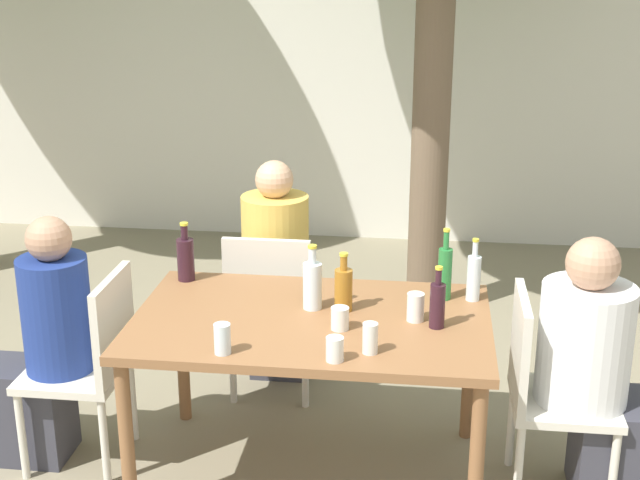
% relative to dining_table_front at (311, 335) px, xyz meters
% --- Properties ---
extents(ground_plane, '(30.00, 30.00, 0.00)m').
position_rel_dining_table_front_xyz_m(ground_plane, '(0.00, 0.00, -0.69)').
color(ground_plane, gray).
extents(cafe_building_wall, '(10.00, 0.08, 2.80)m').
position_rel_dining_table_front_xyz_m(cafe_building_wall, '(0.00, 3.46, 0.71)').
color(cafe_building_wall, silver).
rests_on(cafe_building_wall, ground_plane).
extents(dining_table_front, '(1.52, 0.96, 0.77)m').
position_rel_dining_table_front_xyz_m(dining_table_front, '(0.00, 0.00, 0.00)').
color(dining_table_front, brown).
rests_on(dining_table_front, ground_plane).
extents(patio_chair_0, '(0.44, 0.44, 0.91)m').
position_rel_dining_table_front_xyz_m(patio_chair_0, '(-0.99, 0.00, -0.17)').
color(patio_chair_0, beige).
rests_on(patio_chair_0, ground_plane).
extents(patio_chair_1, '(0.44, 0.44, 0.91)m').
position_rel_dining_table_front_xyz_m(patio_chair_1, '(0.99, 0.00, -0.17)').
color(patio_chair_1, beige).
rests_on(patio_chair_1, ground_plane).
extents(patio_chair_2, '(0.44, 0.44, 0.91)m').
position_rel_dining_table_front_xyz_m(patio_chair_2, '(-0.30, 0.71, -0.17)').
color(patio_chair_2, beige).
rests_on(patio_chair_2, ground_plane).
extents(person_seated_0, '(0.55, 0.31, 1.18)m').
position_rel_dining_table_front_xyz_m(person_seated_0, '(-1.24, -0.00, -0.17)').
color(person_seated_0, '#383842').
rests_on(person_seated_0, ground_plane).
extents(person_seated_1, '(0.59, 0.38, 1.18)m').
position_rel_dining_table_front_xyz_m(person_seated_1, '(1.23, -0.00, -0.16)').
color(person_seated_1, '#383842').
rests_on(person_seated_1, ground_plane).
extents(person_seated_2, '(0.35, 0.57, 1.24)m').
position_rel_dining_table_front_xyz_m(person_seated_2, '(-0.30, 0.94, -0.13)').
color(person_seated_2, '#383842').
rests_on(person_seated_2, ground_plane).
extents(wine_bottle_0, '(0.06, 0.06, 0.27)m').
position_rel_dining_table_front_xyz_m(wine_bottle_0, '(0.53, -0.03, 0.18)').
color(wine_bottle_0, '#331923').
rests_on(wine_bottle_0, dining_table_front).
extents(amber_bottle_1, '(0.08, 0.08, 0.26)m').
position_rel_dining_table_front_xyz_m(amber_bottle_1, '(0.13, 0.10, 0.18)').
color(amber_bottle_1, '#9E661E').
rests_on(amber_bottle_1, dining_table_front).
extents(wine_bottle_2, '(0.08, 0.08, 0.28)m').
position_rel_dining_table_front_xyz_m(wine_bottle_2, '(-0.65, 0.37, 0.19)').
color(wine_bottle_2, '#331923').
rests_on(wine_bottle_2, dining_table_front).
extents(green_bottle_3, '(0.06, 0.06, 0.33)m').
position_rel_dining_table_front_xyz_m(green_bottle_3, '(0.56, 0.29, 0.21)').
color(green_bottle_3, '#287A38').
rests_on(green_bottle_3, dining_table_front).
extents(water_bottle_4, '(0.08, 0.08, 0.29)m').
position_rel_dining_table_front_xyz_m(water_bottle_4, '(-0.01, 0.11, 0.19)').
color(water_bottle_4, silver).
rests_on(water_bottle_4, dining_table_front).
extents(water_bottle_5, '(0.06, 0.06, 0.29)m').
position_rel_dining_table_front_xyz_m(water_bottle_5, '(0.69, 0.29, 0.19)').
color(water_bottle_5, silver).
rests_on(water_bottle_5, dining_table_front).
extents(drinking_glass_0, '(0.07, 0.07, 0.12)m').
position_rel_dining_table_front_xyz_m(drinking_glass_0, '(-0.30, -0.38, 0.14)').
color(drinking_glass_0, silver).
rests_on(drinking_glass_0, dining_table_front).
extents(drinking_glass_1, '(0.08, 0.08, 0.10)m').
position_rel_dining_table_front_xyz_m(drinking_glass_1, '(0.13, -0.10, 0.13)').
color(drinking_glass_1, silver).
rests_on(drinking_glass_1, dining_table_front).
extents(drinking_glass_2, '(0.06, 0.06, 0.12)m').
position_rel_dining_table_front_xyz_m(drinking_glass_2, '(0.27, -0.31, 0.14)').
color(drinking_glass_2, silver).
rests_on(drinking_glass_2, dining_table_front).
extents(drinking_glass_3, '(0.07, 0.07, 0.10)m').
position_rel_dining_table_front_xyz_m(drinking_glass_3, '(0.14, -0.39, 0.13)').
color(drinking_glass_3, silver).
rests_on(drinking_glass_3, dining_table_front).
extents(drinking_glass_4, '(0.07, 0.07, 0.12)m').
position_rel_dining_table_front_xyz_m(drinking_glass_4, '(0.44, 0.03, 0.14)').
color(drinking_glass_4, silver).
rests_on(drinking_glass_4, dining_table_front).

